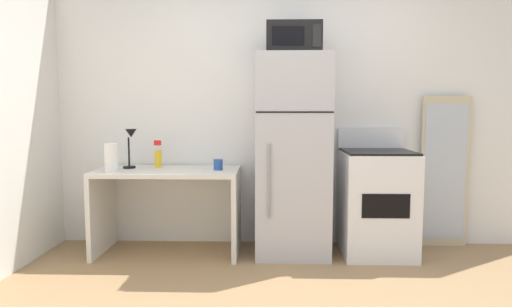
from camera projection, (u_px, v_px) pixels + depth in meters
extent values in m
cube|color=white|center=(285.00, 107.00, 4.17)|extent=(5.00, 0.10, 2.60)
cube|color=silver|center=(168.00, 172.00, 3.87)|extent=(1.25, 0.62, 0.04)
cube|color=silver|center=(102.00, 213.00, 3.92)|extent=(0.04, 0.62, 0.71)
cube|color=silver|center=(236.00, 214.00, 3.89)|extent=(0.04, 0.62, 0.71)
cylinder|color=black|center=(129.00, 167.00, 3.95)|extent=(0.11, 0.11, 0.02)
cylinder|color=black|center=(129.00, 152.00, 3.93)|extent=(0.02, 0.02, 0.26)
cone|color=black|center=(131.00, 133.00, 3.90)|extent=(0.10, 0.10, 0.08)
cylinder|color=#264C99|center=(218.00, 165.00, 3.82)|extent=(0.08, 0.08, 0.09)
cylinder|color=white|center=(111.00, 157.00, 3.73)|extent=(0.11, 0.11, 0.24)
cylinder|color=yellow|center=(158.00, 159.00, 3.98)|extent=(0.06, 0.06, 0.16)
cylinder|color=white|center=(158.00, 148.00, 3.97)|extent=(0.02, 0.02, 0.04)
cube|color=red|center=(158.00, 143.00, 3.95)|extent=(0.06, 0.03, 0.04)
cube|color=#B7B7BC|center=(292.00, 156.00, 3.84)|extent=(0.64, 0.59, 1.74)
cube|color=black|center=(295.00, 112.00, 3.51)|extent=(0.62, 0.00, 0.01)
cylinder|color=gray|center=(269.00, 181.00, 3.56)|extent=(0.02, 0.02, 0.61)
cube|color=black|center=(293.00, 39.00, 3.73)|extent=(0.46, 0.34, 0.26)
cube|color=black|center=(288.00, 36.00, 3.56)|extent=(0.26, 0.01, 0.15)
cube|color=black|center=(317.00, 35.00, 3.55)|extent=(0.07, 0.01, 0.18)
cube|color=white|center=(377.00, 204.00, 3.86)|extent=(0.61, 0.60, 0.90)
cube|color=black|center=(378.00, 152.00, 3.81)|extent=(0.58, 0.58, 0.02)
cube|color=white|center=(371.00, 138.00, 4.08)|extent=(0.61, 0.04, 0.18)
cube|color=black|center=(386.00, 206.00, 3.55)|extent=(0.39, 0.01, 0.20)
cube|color=#C6B793|center=(444.00, 172.00, 4.07)|extent=(0.44, 0.03, 1.40)
cube|color=#B2BCC6|center=(445.00, 172.00, 4.06)|extent=(0.39, 0.00, 1.26)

